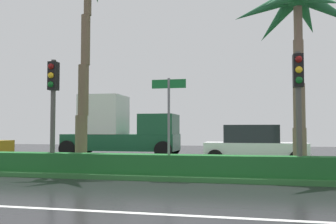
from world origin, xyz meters
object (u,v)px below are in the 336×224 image
traffic_signal_median_left (53,94)px  street_name_sign (169,112)px  traffic_signal_median_right (299,90)px  palm_tree_centre_left (296,18)px  box_truck_lead (120,129)px  car_in_traffic_second (254,145)px

traffic_signal_median_left → street_name_sign: size_ratio=1.24×
traffic_signal_median_right → street_name_sign: (-3.88, 0.21, -0.57)m
palm_tree_centre_left → street_name_sign: bearing=-165.2°
palm_tree_centre_left → traffic_signal_median_right: palm_tree_centre_left is taller
traffic_signal_median_left → traffic_signal_median_right: traffic_signal_median_left is taller
palm_tree_centre_left → box_truck_lead: size_ratio=0.98×
traffic_signal_median_left → car_in_traffic_second: (6.64, 5.26, -1.89)m
traffic_signal_median_right → box_truck_lead: (-8.50, 8.61, -1.10)m
traffic_signal_median_left → street_name_sign: 4.00m
street_name_sign → car_in_traffic_second: street_name_sign is taller
palm_tree_centre_left → box_truck_lead: bearing=139.7°
palm_tree_centre_left → traffic_signal_median_left: 8.42m
car_in_traffic_second → street_name_sign: bearing=-117.8°
palm_tree_centre_left → box_truck_lead: palm_tree_centre_left is taller
box_truck_lead → car_in_traffic_second: (7.31, -3.29, -0.72)m
box_truck_lead → palm_tree_centre_left: bearing=-40.3°
traffic_signal_median_left → box_truck_lead: traffic_signal_median_left is taller
palm_tree_centre_left → street_name_sign: size_ratio=2.08×
traffic_signal_median_left → street_name_sign: bearing=2.2°
palm_tree_centre_left → traffic_signal_median_right: 2.81m
traffic_signal_median_left → car_in_traffic_second: size_ratio=0.87×
traffic_signal_median_left → palm_tree_centre_left: bearing=8.7°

